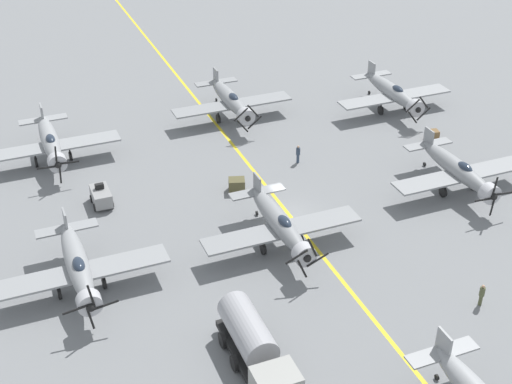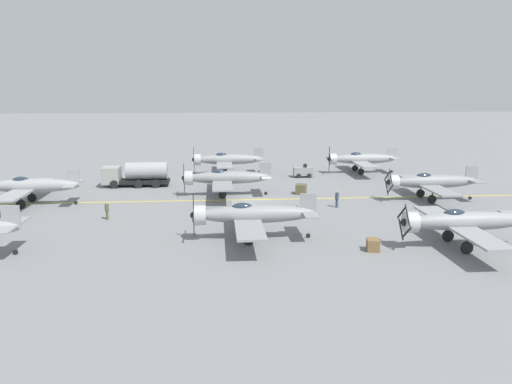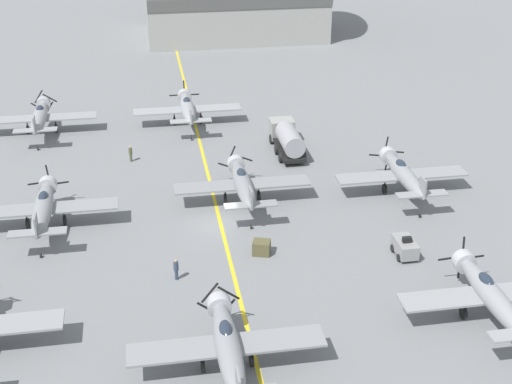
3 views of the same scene
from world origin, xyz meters
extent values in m
plane|color=slate|center=(0.00, 0.00, 0.00)|extent=(400.00, 400.00, 0.00)
cube|color=yellow|center=(0.00, 0.00, 0.00)|extent=(0.30, 160.00, 0.01)
ellipsoid|color=gray|center=(-14.37, 1.57, 2.05)|extent=(1.50, 9.50, 1.42)
cylinder|color=#B7B7BC|center=(-14.37, 6.02, 2.05)|extent=(1.57, 0.90, 1.58)
ellipsoid|color=#232D3D|center=(-14.37, 2.71, 2.61)|extent=(0.80, 1.70, 0.76)
cube|color=gray|center=(-14.37, 2.33, 1.71)|extent=(12.00, 2.10, 0.16)
cube|color=gray|center=(-14.37, -2.52, 2.20)|extent=(4.40, 1.10, 0.12)
cube|color=gray|center=(-14.37, -2.52, 2.85)|extent=(0.14, 1.30, 1.60)
sphere|color=black|center=(-14.37, 6.52, 2.05)|extent=(0.56, 0.56, 0.56)
cube|color=black|center=(-13.49, 6.52, 1.98)|extent=(1.76, 0.06, 0.28)
cube|color=black|center=(-14.30, 6.52, 2.92)|extent=(0.28, 0.06, 1.76)
cube|color=black|center=(-15.24, 6.52, 2.12)|extent=(1.76, 0.06, 0.28)
cube|color=black|center=(-14.44, 6.52, 1.18)|extent=(0.28, 0.06, 1.76)
cylinder|color=black|center=(-15.87, 2.33, 1.08)|extent=(0.14, 0.14, 1.26)
cylinder|color=black|center=(-15.87, 2.33, 0.45)|extent=(0.22, 0.90, 0.90)
cylinder|color=black|center=(-12.87, 2.33, 1.08)|extent=(0.14, 0.14, 1.26)
cylinder|color=black|center=(-12.87, 2.33, 0.45)|extent=(0.22, 0.90, 0.90)
cylinder|color=black|center=(-14.37, -2.58, 0.18)|extent=(0.12, 0.36, 0.36)
ellipsoid|color=gray|center=(2.39, 3.33, 2.05)|extent=(1.50, 9.50, 1.42)
cylinder|color=#B7B7BC|center=(2.39, 7.78, 2.05)|extent=(1.58, 0.90, 1.58)
ellipsoid|color=#232D3D|center=(2.39, 4.47, 2.61)|extent=(0.80, 1.70, 0.76)
cube|color=gray|center=(2.39, 4.09, 1.71)|extent=(12.00, 2.10, 0.16)
cube|color=gray|center=(2.39, -0.76, 2.20)|extent=(4.40, 1.10, 0.12)
cube|color=gray|center=(2.39, -0.76, 2.85)|extent=(0.14, 1.30, 1.60)
sphere|color=black|center=(2.39, 8.28, 2.05)|extent=(0.56, 0.56, 0.56)
cube|color=black|center=(2.04, 8.28, 2.85)|extent=(0.82, 0.06, 1.66)
cube|color=black|center=(1.59, 8.28, 1.70)|extent=(1.66, 0.06, 0.82)
cube|color=black|center=(2.74, 8.28, 1.25)|extent=(0.82, 0.06, 1.66)
cube|color=black|center=(3.19, 8.28, 2.40)|extent=(1.66, 0.06, 0.82)
cylinder|color=black|center=(0.89, 4.09, 1.08)|extent=(0.14, 0.14, 1.26)
cylinder|color=black|center=(0.89, 4.09, 0.45)|extent=(0.22, 0.90, 0.90)
cylinder|color=black|center=(3.89, 4.09, 1.08)|extent=(0.14, 0.14, 1.26)
cylinder|color=black|center=(3.89, 4.09, 0.45)|extent=(0.22, 0.90, 0.90)
cylinder|color=black|center=(2.39, -0.82, 0.18)|extent=(0.12, 0.36, 0.36)
ellipsoid|color=gray|center=(16.04, -16.06, 2.05)|extent=(1.50, 9.50, 1.42)
cylinder|color=#B7B7BC|center=(16.04, -11.61, 2.05)|extent=(1.58, 0.90, 1.58)
ellipsoid|color=#232D3D|center=(16.04, -14.92, 2.61)|extent=(0.80, 1.70, 0.76)
cube|color=gray|center=(16.04, -15.30, 1.71)|extent=(12.00, 2.10, 0.16)
sphere|color=black|center=(16.04, -11.11, 2.05)|extent=(0.56, 0.56, 0.56)
cube|color=black|center=(16.09, -11.11, 2.92)|extent=(0.24, 0.06, 1.76)
cube|color=black|center=(15.17, -11.11, 2.10)|extent=(1.76, 0.06, 0.24)
cube|color=black|center=(15.99, -11.11, 1.18)|extent=(0.24, 0.06, 1.76)
cube|color=black|center=(16.92, -11.11, 2.00)|extent=(1.76, 0.06, 0.24)
cylinder|color=black|center=(14.54, -15.30, 1.08)|extent=(0.14, 0.14, 1.26)
cylinder|color=black|center=(14.54, -15.30, 0.45)|extent=(0.22, 0.90, 0.90)
cylinder|color=black|center=(17.54, -15.30, 1.08)|extent=(0.14, 0.14, 1.26)
cylinder|color=black|center=(17.54, -15.30, 0.45)|extent=(0.22, 0.90, 0.90)
ellipsoid|color=gray|center=(16.94, 2.87, 2.05)|extent=(1.50, 9.50, 1.42)
cylinder|color=#B7B7BC|center=(16.94, 7.32, 2.05)|extent=(1.58, 0.90, 1.58)
ellipsoid|color=#232D3D|center=(16.94, 4.01, 2.61)|extent=(0.80, 1.70, 0.76)
cube|color=gray|center=(16.94, 3.63, 1.71)|extent=(12.00, 2.10, 0.16)
cube|color=gray|center=(16.94, -1.22, 2.20)|extent=(4.40, 1.10, 0.12)
cube|color=gray|center=(16.94, -1.22, 2.85)|extent=(0.14, 1.30, 1.60)
sphere|color=black|center=(16.94, 7.82, 2.05)|extent=(0.56, 0.56, 0.56)
cube|color=black|center=(16.07, 7.82, 1.93)|extent=(1.75, 0.06, 0.37)
cube|color=black|center=(17.05, 7.82, 1.18)|extent=(0.37, 0.06, 1.75)
cube|color=black|center=(17.80, 7.82, 2.17)|extent=(1.75, 0.06, 0.37)
cube|color=black|center=(16.82, 7.82, 2.92)|extent=(0.37, 0.06, 1.75)
cylinder|color=black|center=(15.44, 3.63, 1.08)|extent=(0.14, 0.14, 1.26)
cylinder|color=black|center=(15.44, 3.63, 0.45)|extent=(0.22, 0.90, 0.90)
cylinder|color=black|center=(18.44, 3.63, 1.08)|extent=(0.14, 0.14, 1.26)
cylinder|color=black|center=(18.44, 3.63, 0.45)|extent=(0.22, 0.90, 0.90)
cylinder|color=black|center=(16.94, -1.28, 0.18)|extent=(0.12, 0.36, 0.36)
ellipsoid|color=#95979A|center=(-0.80, 23.42, 2.05)|extent=(1.50, 9.50, 1.42)
cylinder|color=#B7B7BC|center=(-0.80, 27.87, 2.05)|extent=(1.58, 0.90, 1.58)
ellipsoid|color=#232D3D|center=(-0.80, 24.56, 2.61)|extent=(0.80, 1.70, 0.76)
cube|color=#95979A|center=(-0.80, 24.18, 1.71)|extent=(12.00, 2.10, 0.16)
cube|color=#95979A|center=(-0.80, 19.33, 2.20)|extent=(4.40, 1.10, 0.12)
cube|color=#95979A|center=(-0.80, 19.33, 2.85)|extent=(0.14, 1.30, 1.60)
sphere|color=black|center=(-0.80, 28.37, 2.05)|extent=(0.56, 0.56, 0.56)
cube|color=black|center=(-0.81, 28.37, 1.18)|extent=(0.17, 0.06, 1.75)
cube|color=black|center=(0.08, 28.37, 2.03)|extent=(1.75, 0.06, 0.17)
cube|color=black|center=(-0.78, 28.37, 2.92)|extent=(0.17, 0.06, 1.75)
cube|color=black|center=(-1.67, 28.37, 2.07)|extent=(1.75, 0.06, 0.17)
cylinder|color=black|center=(-2.30, 24.18, 1.08)|extent=(0.14, 0.14, 1.26)
cylinder|color=black|center=(-2.30, 24.18, 0.45)|extent=(0.22, 0.90, 0.90)
cylinder|color=black|center=(0.70, 24.18, 1.08)|extent=(0.14, 0.14, 1.26)
cylinder|color=black|center=(0.70, 24.18, 0.45)|extent=(0.22, 0.90, 0.90)
cylinder|color=black|center=(-0.80, 19.27, 0.18)|extent=(0.12, 0.36, 0.36)
ellipsoid|color=gray|center=(-1.82, -18.43, 2.05)|extent=(1.50, 9.50, 1.42)
cylinder|color=#B7B7BC|center=(-1.82, -13.98, 2.05)|extent=(1.58, 0.90, 1.58)
ellipsoid|color=#232D3D|center=(-1.82, -17.29, 2.61)|extent=(0.80, 1.70, 0.76)
cube|color=gray|center=(-1.82, -17.67, 1.71)|extent=(12.00, 2.10, 0.16)
sphere|color=black|center=(-1.82, -13.48, 2.05)|extent=(0.56, 0.56, 0.56)
cube|color=black|center=(-2.36, -13.48, 2.74)|extent=(1.19, 0.06, 1.46)
cube|color=black|center=(-2.51, -13.48, 1.51)|extent=(1.46, 0.06, 1.19)
cube|color=black|center=(-1.28, -13.48, 1.36)|extent=(1.19, 0.06, 1.46)
cube|color=black|center=(-1.13, -13.48, 2.59)|extent=(1.46, 0.06, 1.19)
cylinder|color=black|center=(-3.32, -17.67, 1.08)|extent=(0.14, 0.14, 1.26)
cylinder|color=black|center=(-3.32, -17.67, 0.45)|extent=(0.22, 0.90, 0.90)
cylinder|color=black|center=(-0.32, -17.67, 1.08)|extent=(0.14, 0.14, 1.26)
cylinder|color=black|center=(-0.32, -17.67, 0.45)|extent=(0.22, 0.90, 0.90)
ellipsoid|color=gray|center=(-16.79, 23.41, 2.05)|extent=(1.50, 9.50, 1.42)
cylinder|color=#B7B7BC|center=(-16.79, 27.86, 2.05)|extent=(1.58, 0.90, 1.58)
ellipsoid|color=#232D3D|center=(-16.79, 24.55, 2.61)|extent=(0.80, 1.70, 0.76)
cube|color=gray|center=(-16.79, 24.17, 1.71)|extent=(12.00, 2.10, 0.16)
cube|color=gray|center=(-16.79, 19.32, 2.20)|extent=(4.40, 1.10, 0.12)
cube|color=gray|center=(-16.79, 19.32, 2.85)|extent=(0.14, 1.30, 1.60)
sphere|color=black|center=(-16.79, 28.36, 2.05)|extent=(0.56, 0.56, 0.56)
cube|color=black|center=(-16.07, 28.36, 2.54)|extent=(1.53, 0.06, 1.10)
cube|color=black|center=(-17.28, 28.36, 2.77)|extent=(1.10, 0.06, 1.53)
cube|color=black|center=(-17.52, 28.36, 1.56)|extent=(1.53, 0.06, 1.10)
cube|color=black|center=(-16.30, 28.36, 1.33)|extent=(1.10, 0.06, 1.53)
cylinder|color=black|center=(-18.29, 24.17, 1.08)|extent=(0.14, 0.14, 1.26)
cylinder|color=black|center=(-18.29, 24.17, 0.45)|extent=(0.22, 0.90, 0.90)
cylinder|color=black|center=(-15.29, 24.17, 1.08)|extent=(0.14, 0.14, 1.26)
cylinder|color=black|center=(-15.29, 24.17, 0.45)|extent=(0.22, 0.90, 0.90)
cylinder|color=black|center=(-16.79, 19.26, 0.18)|extent=(0.12, 0.36, 0.36)
cube|color=black|center=(8.65, 14.51, 0.62)|extent=(2.25, 8.00, 0.40)
cube|color=#999993|center=(8.65, 17.47, 1.42)|extent=(2.50, 2.08, 2.00)
cylinder|color=#9E9EA3|center=(8.65, 13.19, 1.93)|extent=(2.10, 4.96, 2.10)
cylinder|color=black|center=(7.47, 16.99, 0.50)|extent=(0.30, 1.00, 1.00)
cylinder|color=black|center=(9.84, 16.99, 0.50)|extent=(0.30, 1.00, 1.00)
cylinder|color=black|center=(7.47, 14.11, 0.50)|extent=(0.30, 1.00, 1.00)
cylinder|color=black|center=(9.84, 14.11, 0.50)|extent=(0.30, 1.00, 1.00)
cylinder|color=black|center=(7.47, 12.03, 0.50)|extent=(0.30, 1.00, 1.00)
cylinder|color=black|center=(9.84, 12.03, 0.50)|extent=(0.30, 1.00, 1.00)
cube|color=gray|center=(13.45, -6.98, 0.80)|extent=(1.40, 2.60, 1.10)
cube|color=black|center=(13.45, -7.24, 1.57)|extent=(0.70, 0.36, 0.44)
cylinder|color=black|center=(12.76, -6.27, 0.30)|extent=(0.20, 0.60, 0.60)
cylinder|color=black|center=(14.13, -6.27, 0.30)|extent=(0.20, 0.60, 0.60)
cylinder|color=black|center=(12.76, -7.70, 0.30)|extent=(0.20, 0.60, 0.60)
cylinder|color=black|center=(14.13, -7.70, 0.30)|extent=(0.20, 0.60, 0.60)
cylinder|color=#334256|center=(-4.21, -7.37, 0.40)|extent=(0.25, 0.25, 0.81)
cylinder|color=#334256|center=(-4.21, -7.37, 1.14)|extent=(0.37, 0.37, 0.67)
sphere|color=tan|center=(-4.21, -7.37, 1.59)|extent=(0.22, 0.22, 0.22)
cylinder|color=#515638|center=(-7.27, 14.72, 0.39)|extent=(0.25, 0.25, 0.79)
cylinder|color=#515638|center=(-7.27, 14.72, 1.11)|extent=(0.36, 0.36, 0.65)
sphere|color=tan|center=(-7.27, 14.72, 1.55)|extent=(0.21, 0.21, 0.21)
cube|color=brown|center=(2.56, -4.86, 0.56)|extent=(1.61, 1.47, 1.11)
cube|color=#9E9E99|center=(10.05, 63.62, 4.42)|extent=(28.11, 17.23, 8.83)
camera|label=1|loc=(20.09, 42.85, 31.07)|focal=50.00mm
camera|label=2|loc=(-52.39, 4.63, 11.75)|focal=35.00mm
camera|label=3|loc=(-5.78, -51.70, 29.14)|focal=50.00mm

